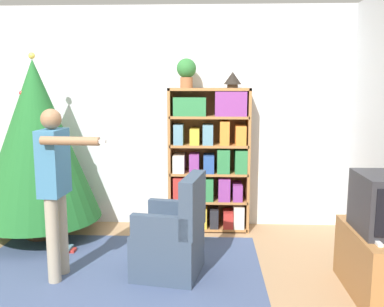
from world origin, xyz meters
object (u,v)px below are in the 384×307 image
object	(u,v)px
bookshelf	(210,161)
armchair	(173,240)
table_lamp	(233,79)
christmas_tree	(37,141)
standing_person	(55,181)
potted_plant	(186,71)

from	to	relation	value
bookshelf	armchair	size ratio (longest dim) A/B	1.80
table_lamp	christmas_tree	bearing A→B (deg)	-170.84
christmas_tree	table_lamp	size ratio (longest dim) A/B	10.17
bookshelf	table_lamp	bearing A→B (deg)	2.60
standing_person	potted_plant	size ratio (longest dim) A/B	4.56
standing_person	bookshelf	bearing A→B (deg)	139.71
christmas_tree	table_lamp	bearing A→B (deg)	9.16
bookshelf	table_lamp	xyz separation A→B (m)	(0.25, 0.01, 0.94)
bookshelf	armchair	bearing A→B (deg)	-104.89
christmas_tree	potted_plant	distance (m)	1.82
christmas_tree	standing_person	world-z (taller)	christmas_tree
armchair	potted_plant	world-z (taller)	potted_plant
bookshelf	christmas_tree	world-z (taller)	christmas_tree
potted_plant	christmas_tree	bearing A→B (deg)	-167.97
standing_person	table_lamp	world-z (taller)	table_lamp
standing_person	armchair	bearing A→B (deg)	100.59
christmas_tree	armchair	bearing A→B (deg)	-30.02
standing_person	table_lamp	size ratio (longest dim) A/B	7.51
standing_person	potted_plant	bearing A→B (deg)	146.37
bookshelf	potted_plant	world-z (taller)	potted_plant
potted_plant	table_lamp	world-z (taller)	potted_plant
standing_person	potted_plant	world-z (taller)	potted_plant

